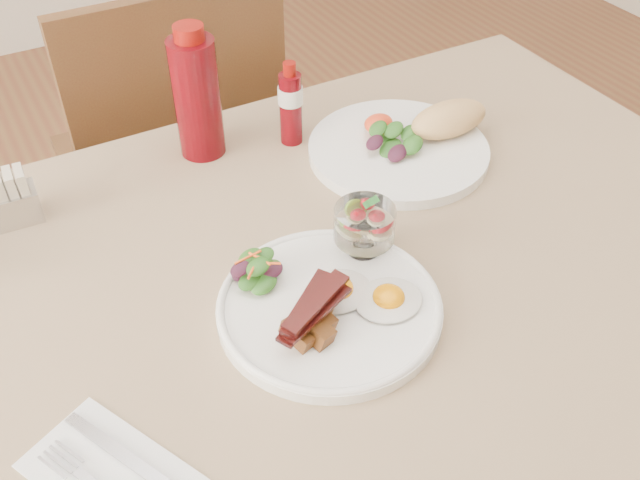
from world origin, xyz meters
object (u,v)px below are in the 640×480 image
Objects in this scene: hot_sauce_bottle at (291,104)px; sugar_caddy at (5,202)px; main_plate at (329,308)px; ketchup_bottle at (197,96)px; chair_far at (175,159)px; second_plate at (410,141)px; fruit_cup at (364,224)px; table at (326,314)px.

hot_sauce_bottle is 1.56× the size of sugar_caddy.
hot_sauce_bottle reaches higher than main_plate.
ketchup_bottle reaches higher than hot_sauce_bottle.
chair_far is 0.60m from second_plate.
ketchup_bottle is (-0.09, 0.35, 0.04)m from fruit_cup.
chair_far reaches higher than table.
chair_far is 0.77m from main_plate.
sugar_caddy is (-0.40, 0.31, -0.03)m from fruit_cup.
main_plate is 0.89× the size of second_plate.
chair_far reaches higher than fruit_cup.
ketchup_bottle is at bearing -96.69° from chair_far.
second_plate is at bearing 40.48° from main_plate.
second_plate is at bearing -37.96° from hot_sauce_bottle.
chair_far reaches higher than hot_sauce_bottle.
fruit_cup is at bearing -85.51° from chair_far.
ketchup_bottle is at bearing 162.42° from hot_sauce_bottle.
table is 0.35m from hot_sauce_bottle.
hot_sauce_bottle is (0.10, 0.30, 0.16)m from table.
chair_far is 2.96× the size of second_plate.
main_plate is 1.98× the size of hot_sauce_bottle.
sugar_caddy is (-0.31, -0.03, -0.07)m from ketchup_bottle.
hot_sauce_bottle is (0.10, -0.37, 0.30)m from chair_far.
table is at bearing -90.00° from chair_far.
hot_sauce_bottle is at bearing 81.00° from fruit_cup.
second_plate is 0.61m from sugar_caddy.
ketchup_bottle is at bearing 104.65° from fruit_cup.
table is 4.23× the size of second_plate.
chair_far is at bearing 90.00° from table.
hot_sauce_bottle is at bearing 142.04° from second_plate.
fruit_cup reaches higher than sugar_caddy.
hot_sauce_bottle is at bearing -17.58° from ketchup_bottle.
hot_sauce_bottle is (-0.15, 0.12, 0.05)m from second_plate.
chair_far is 11.40× the size of fruit_cup.
chair_far reaches higher than second_plate.
second_plate is at bearing 42.24° from fruit_cup.
ketchup_bottle is 2.37× the size of sugar_caddy.
table is 0.13m from main_plate.
chair_far is 0.46m from ketchup_bottle.
fruit_cup is 0.90× the size of sugar_caddy.
second_plate is 0.20m from hot_sauce_bottle.
hot_sauce_bottle is (0.14, -0.04, -0.03)m from ketchup_bottle.
hot_sauce_bottle is at bearing -74.71° from chair_far.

